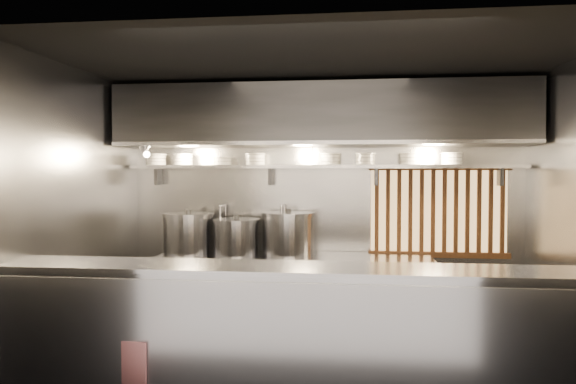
% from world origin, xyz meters
% --- Properties ---
extents(floor, '(4.50, 4.50, 0.00)m').
position_xyz_m(floor, '(0.00, 0.00, 0.00)').
color(floor, black).
rests_on(floor, ground).
extents(ceiling, '(4.50, 4.50, 0.00)m').
position_xyz_m(ceiling, '(0.00, 0.00, 2.80)').
color(ceiling, black).
rests_on(ceiling, wall_back).
extents(wall_back, '(4.50, 0.00, 4.50)m').
position_xyz_m(wall_back, '(0.00, 1.50, 1.40)').
color(wall_back, gray).
rests_on(wall_back, floor).
extents(wall_left, '(0.00, 3.00, 3.00)m').
position_xyz_m(wall_left, '(-2.25, 0.00, 1.40)').
color(wall_left, gray).
rests_on(wall_left, floor).
extents(serving_counter, '(4.50, 0.56, 1.13)m').
position_xyz_m(serving_counter, '(0.00, -0.96, 0.57)').
color(serving_counter, '#97979C').
rests_on(serving_counter, floor).
extents(cooking_bench, '(3.00, 0.70, 0.90)m').
position_xyz_m(cooking_bench, '(-0.30, 1.13, 0.45)').
color(cooking_bench, '#97979C').
rests_on(cooking_bench, floor).
extents(bowl_shelf, '(4.40, 0.34, 0.04)m').
position_xyz_m(bowl_shelf, '(0.00, 1.32, 1.88)').
color(bowl_shelf, '#97979C').
rests_on(bowl_shelf, wall_back).
extents(exhaust_hood, '(4.40, 0.81, 0.65)m').
position_xyz_m(exhaust_hood, '(0.00, 1.10, 2.42)').
color(exhaust_hood, '#2D2D30').
rests_on(exhaust_hood, ceiling).
extents(wood_screen, '(1.56, 0.09, 1.04)m').
position_xyz_m(wood_screen, '(1.30, 1.45, 1.38)').
color(wood_screen, '#EFB86B').
rests_on(wood_screen, wall_back).
extents(faucet_left, '(0.04, 0.30, 0.50)m').
position_xyz_m(faucet_left, '(-1.15, 1.37, 1.31)').
color(faucet_left, silver).
rests_on(faucet_left, wall_back).
extents(faucet_right, '(0.04, 0.30, 0.50)m').
position_xyz_m(faucet_right, '(-0.45, 1.37, 1.31)').
color(faucet_right, silver).
rests_on(faucet_right, wall_back).
extents(heat_lamp, '(0.25, 0.35, 0.20)m').
position_xyz_m(heat_lamp, '(-1.90, 0.85, 2.07)').
color(heat_lamp, '#97979C').
rests_on(heat_lamp, exhaust_hood).
extents(pendant_bulb, '(0.09, 0.09, 0.19)m').
position_xyz_m(pendant_bulb, '(-0.10, 1.20, 1.96)').
color(pendant_bulb, '#2D2D30').
rests_on(pendant_bulb, exhaust_hood).
extents(stock_pot_left, '(0.62, 0.62, 0.44)m').
position_xyz_m(stock_pot_left, '(-0.94, 1.09, 1.10)').
color(stock_pot_left, '#97979C').
rests_on(stock_pot_left, cooking_bench).
extents(stock_pot_mid, '(0.74, 0.74, 0.49)m').
position_xyz_m(stock_pot_mid, '(-1.51, 1.14, 1.13)').
color(stock_pot_mid, '#97979C').
rests_on(stock_pot_mid, cooking_bench).
extents(stock_pot_right, '(0.72, 0.72, 0.51)m').
position_xyz_m(stock_pot_right, '(-0.37, 1.16, 1.14)').
color(stock_pot_right, '#97979C').
rests_on(stock_pot_right, cooking_bench).
extents(red_placard, '(0.28, 0.07, 0.39)m').
position_xyz_m(red_placard, '(-1.22, -1.22, 0.42)').
color(red_placard, red).
rests_on(red_placard, serving_counter).
extents(bowl_stack_0, '(0.24, 0.24, 0.13)m').
position_xyz_m(bowl_stack_0, '(-1.95, 1.32, 1.97)').
color(bowl_stack_0, silver).
rests_on(bowl_stack_0, bowl_shelf).
extents(bowl_stack_1, '(0.23, 0.23, 0.13)m').
position_xyz_m(bowl_stack_1, '(-1.62, 1.32, 1.97)').
color(bowl_stack_1, silver).
rests_on(bowl_stack_1, bowl_shelf).
extents(bowl_stack_2, '(0.22, 0.22, 0.09)m').
position_xyz_m(bowl_stack_2, '(-1.15, 1.32, 1.95)').
color(bowl_stack_2, silver).
rests_on(bowl_stack_2, bowl_shelf).
extents(bowl_stack_3, '(0.23, 0.23, 0.13)m').
position_xyz_m(bowl_stack_3, '(-0.77, 1.32, 1.97)').
color(bowl_stack_3, silver).
rests_on(bowl_stack_3, bowl_shelf).
extents(bowl_stack_4, '(0.24, 0.24, 0.13)m').
position_xyz_m(bowl_stack_4, '(0.09, 1.32, 1.97)').
color(bowl_stack_4, silver).
rests_on(bowl_stack_4, bowl_shelf).
extents(bowl_stack_5, '(0.23, 0.23, 0.13)m').
position_xyz_m(bowl_stack_5, '(0.48, 1.32, 1.97)').
color(bowl_stack_5, silver).
rests_on(bowl_stack_5, bowl_shelf).
extents(bowl_stack_6, '(0.24, 0.24, 0.13)m').
position_xyz_m(bowl_stack_6, '(0.97, 1.32, 1.97)').
color(bowl_stack_6, silver).
rests_on(bowl_stack_6, bowl_shelf).
extents(bowl_stack_7, '(0.24, 0.24, 0.13)m').
position_xyz_m(bowl_stack_7, '(1.42, 1.32, 1.97)').
color(bowl_stack_7, silver).
rests_on(bowl_stack_7, bowl_shelf).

